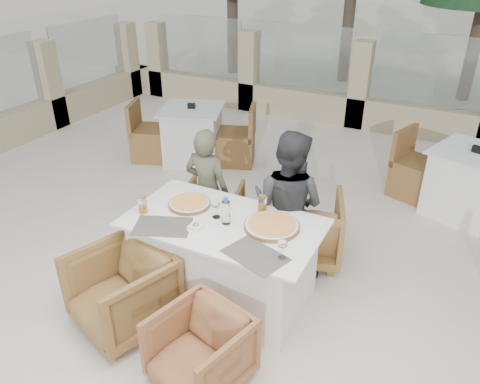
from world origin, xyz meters
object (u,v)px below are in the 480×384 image
at_px(beer_glass_right, 262,204).
at_px(armchair_near_left, 122,291).
at_px(wine_glass_centre, 216,208).
at_px(armchair_far_right, 304,227).
at_px(wine_glass_corner, 282,247).
at_px(bg_table_b, 468,184).
at_px(diner_left, 207,190).
at_px(pizza_left, 189,203).
at_px(water_bottle, 226,211).
at_px(olive_dish, 196,226).
at_px(dining_table, 224,260).
at_px(bg_table_a, 193,135).
at_px(pizza_right, 272,225).
at_px(armchair_far_left, 213,210).
at_px(beer_glass_left, 143,205).
at_px(diner_right, 288,206).
at_px(armchair_near_right, 200,351).

relative_size(beer_glass_right, armchair_near_left, 0.20).
xyz_separation_m(wine_glass_centre, armchair_far_right, (0.48, 0.85, -0.53)).
bearing_deg(wine_glass_corner, bg_table_b, 67.13).
bearing_deg(armchair_far_right, diner_left, -3.59).
relative_size(pizza_left, wine_glass_centre, 1.97).
height_order(beer_glass_right, armchair_near_left, beer_glass_right).
bearing_deg(water_bottle, olive_dish, -134.99).
bearing_deg(pizza_left, armchair_near_left, -103.06).
xyz_separation_m(olive_dish, diner_left, (-0.38, 0.81, -0.16)).
relative_size(olive_dish, bg_table_b, 0.07).
relative_size(dining_table, pizza_left, 4.40).
distance_m(wine_glass_corner, diner_left, 1.45).
relative_size(wine_glass_corner, bg_table_a, 0.11).
bearing_deg(pizza_left, water_bottle, -14.37).
bearing_deg(pizza_right, bg_table_b, 60.06).
bearing_deg(armchair_far_left, armchair_far_right, 166.65).
xyz_separation_m(beer_glass_left, beer_glass_right, (0.89, 0.47, 0.00)).
bearing_deg(olive_dish, bg_table_b, 54.44).
bearing_deg(bg_table_a, pizza_left, -78.23).
height_order(pizza_right, diner_left, diner_left).
bearing_deg(armchair_near_left, beer_glass_right, 70.25).
xyz_separation_m(water_bottle, wine_glass_corner, (0.58, -0.23, -0.03)).
bearing_deg(armchair_far_right, armchair_far_left, -17.45).
height_order(wine_glass_corner, beer_glass_left, wine_glass_corner).
xyz_separation_m(water_bottle, armchair_far_right, (0.37, 0.89, -0.56)).
relative_size(dining_table, olive_dish, 14.55).
distance_m(dining_table, pizza_left, 0.57).
relative_size(diner_right, bg_table_b, 0.86).
bearing_deg(bg_table_a, wine_glass_centre, -73.74).
distance_m(pizza_left, pizza_right, 0.77).
bearing_deg(beer_glass_right, armchair_near_right, -86.62).
relative_size(pizza_left, wine_glass_corner, 1.97).
distance_m(beer_glass_left, olive_dish, 0.53).
distance_m(armchair_near_left, bg_table_a, 3.24).
bearing_deg(armchair_near_left, water_bottle, 67.00).
distance_m(wine_glass_corner, armchair_far_left, 1.74).
height_order(beer_glass_left, beer_glass_right, beer_glass_right).
bearing_deg(armchair_far_right, wine_glass_centre, 41.00).
height_order(pizza_right, beer_glass_right, beer_glass_right).
bearing_deg(wine_glass_centre, olive_dish, -105.25).
bearing_deg(beer_glass_right, armchair_far_left, 145.64).
height_order(pizza_left, water_bottle, water_bottle).
bearing_deg(armchair_near_right, pizza_right, 98.78).
distance_m(pizza_right, bg_table_b, 2.78).
relative_size(olive_dish, armchair_near_right, 0.18).
xyz_separation_m(dining_table, diner_right, (0.33, 0.58, 0.32)).
height_order(wine_glass_centre, armchair_near_right, wine_glass_centre).
bearing_deg(armchair_far_left, dining_table, 110.06).
bearing_deg(armchair_near_right, water_bottle, 121.26).
bearing_deg(water_bottle, bg_table_a, 127.65).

